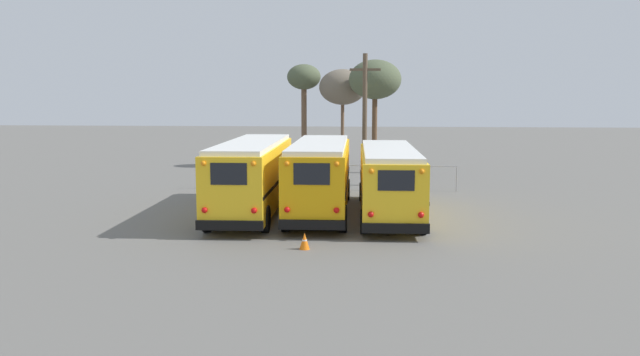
# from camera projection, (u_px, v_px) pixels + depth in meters

# --- Properties ---
(ground_plane) EXTENTS (160.00, 160.00, 0.00)m
(ground_plane) POSITION_uv_depth(u_px,v_px,m) (321.00, 213.00, 28.39)
(ground_plane) COLOR #66635E
(school_bus_0) EXTENTS (2.78, 10.89, 3.26)m
(school_bus_0) POSITION_uv_depth(u_px,v_px,m) (253.00, 174.00, 28.07)
(school_bus_0) COLOR yellow
(school_bus_0) RESTS_ON ground
(school_bus_1) EXTENTS (2.69, 10.30, 3.24)m
(school_bus_1) POSITION_uv_depth(u_px,v_px,m) (320.00, 175.00, 27.88)
(school_bus_1) COLOR #E5A00C
(school_bus_1) RESTS_ON ground
(school_bus_2) EXTENTS (2.70, 10.31, 3.01)m
(school_bus_2) POSITION_uv_depth(u_px,v_px,m) (389.00, 179.00, 27.50)
(school_bus_2) COLOR yellow
(school_bus_2) RESTS_ON ground
(utility_pole) EXTENTS (1.80, 0.28, 7.72)m
(utility_pole) POSITION_uv_depth(u_px,v_px,m) (365.00, 117.00, 36.54)
(utility_pole) COLOR brown
(utility_pole) RESTS_ON ground
(bare_tree_0) EXTENTS (3.56, 3.56, 7.72)m
(bare_tree_0) POSITION_uv_depth(u_px,v_px,m) (375.00, 80.00, 42.19)
(bare_tree_0) COLOR brown
(bare_tree_0) RESTS_ON ground
(bare_tree_1) EXTENTS (3.42, 3.42, 7.19)m
(bare_tree_1) POSITION_uv_depth(u_px,v_px,m) (343.00, 87.00, 45.02)
(bare_tree_1) COLOR brown
(bare_tree_1) RESTS_ON ground
(bare_tree_2) EXTENTS (2.49, 2.49, 7.60)m
(bare_tree_2) POSITION_uv_depth(u_px,v_px,m) (304.00, 81.00, 46.02)
(bare_tree_2) COLOR brown
(bare_tree_2) RESTS_ON ground
(fence_line) EXTENTS (14.17, 0.06, 1.42)m
(fence_line) POSITION_uv_depth(u_px,v_px,m) (330.00, 173.00, 35.10)
(fence_line) COLOR #939399
(fence_line) RESTS_ON ground
(traffic_cone) EXTENTS (0.36, 0.36, 0.58)m
(traffic_cone) POSITION_uv_depth(u_px,v_px,m) (305.00, 241.00, 21.58)
(traffic_cone) COLOR orange
(traffic_cone) RESTS_ON ground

